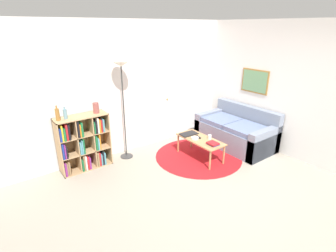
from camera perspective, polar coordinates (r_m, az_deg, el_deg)
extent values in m
plane|color=gray|center=(4.17, 14.06, -16.22)|extent=(14.00, 14.00, 0.00)
cube|color=silver|center=(5.44, -6.09, 8.40)|extent=(7.21, 0.05, 2.60)
cube|color=white|center=(5.65, -2.91, 5.78)|extent=(0.92, 0.02, 1.99)
sphere|color=tan|center=(5.82, -0.13, 5.86)|extent=(0.04, 0.04, 0.04)
cube|color=silver|center=(5.94, 19.03, 8.46)|extent=(0.05, 5.56, 2.60)
cube|color=olive|center=(5.94, 18.38, 9.24)|extent=(0.02, 0.65, 0.50)
cube|color=#669366|center=(5.93, 18.31, 9.23)|extent=(0.01, 0.59, 0.44)
cylinder|color=#B2191E|center=(5.37, 6.61, -6.54)|extent=(1.73, 1.73, 0.01)
cube|color=tan|center=(4.87, -22.73, -4.63)|extent=(0.02, 0.34, 1.01)
cube|color=tan|center=(5.11, -13.17, -2.27)|extent=(0.02, 0.34, 1.01)
cube|color=tan|center=(4.80, -18.48, 1.97)|extent=(0.91, 0.34, 0.02)
cube|color=tan|center=(5.19, -17.22, -8.43)|extent=(0.91, 0.34, 0.02)
cube|color=tan|center=(5.11, -18.44, -2.82)|extent=(0.91, 0.02, 1.01)
cube|color=tan|center=(4.93, -19.40, -3.82)|extent=(0.02, 0.32, 0.97)
cube|color=tan|center=(5.01, -16.28, -3.05)|extent=(0.02, 0.32, 0.97)
cube|color=tan|center=(5.04, -17.62, -5.11)|extent=(0.87, 0.32, 0.02)
cube|color=tan|center=(4.91, -18.03, -1.71)|extent=(0.87, 0.32, 0.02)
cube|color=#7F287A|center=(5.00, -21.64, -8.48)|extent=(0.03, 0.25, 0.24)
cube|color=olive|center=(5.01, -21.32, -8.40)|extent=(0.02, 0.26, 0.24)
cube|color=olive|center=(5.00, -20.92, -8.34)|extent=(0.03, 0.22, 0.25)
cube|color=#196B38|center=(5.05, -18.32, -7.90)|extent=(0.02, 0.20, 0.22)
cube|color=olive|center=(5.06, -18.08, -7.38)|extent=(0.03, 0.24, 0.28)
cube|color=silver|center=(5.05, -17.64, -7.46)|extent=(0.03, 0.19, 0.27)
cube|color=#B21E23|center=(5.08, -17.33, -7.34)|extent=(0.03, 0.23, 0.26)
cube|color=#7F287A|center=(5.11, -17.02, -7.29)|extent=(0.03, 0.27, 0.23)
cube|color=olive|center=(5.13, -15.29, -6.73)|extent=(0.03, 0.22, 0.27)
cube|color=#B21E23|center=(5.15, -14.97, -6.66)|extent=(0.03, 0.24, 0.26)
cube|color=teal|center=(5.18, -14.69, -6.69)|extent=(0.02, 0.27, 0.23)
cube|color=black|center=(5.15, -14.23, -6.62)|extent=(0.03, 0.19, 0.25)
cube|color=teal|center=(5.17, -13.91, -6.62)|extent=(0.03, 0.20, 0.23)
cube|color=navy|center=(4.83, -22.14, -4.94)|extent=(0.03, 0.21, 0.28)
cube|color=#7F287A|center=(4.84, -21.75, -4.96)|extent=(0.02, 0.21, 0.26)
cube|color=black|center=(4.86, -21.44, -5.05)|extent=(0.02, 0.22, 0.22)
cube|color=teal|center=(4.91, -18.76, -4.39)|extent=(0.03, 0.22, 0.22)
cube|color=teal|center=(4.91, -18.41, -4.17)|extent=(0.02, 0.20, 0.25)
cube|color=#196B38|center=(4.93, -18.23, -3.90)|extent=(0.02, 0.25, 0.27)
cube|color=#196B38|center=(4.99, -15.67, -3.31)|extent=(0.03, 0.23, 0.28)
cube|color=teal|center=(5.03, -15.35, -3.42)|extent=(0.03, 0.27, 0.22)
cube|color=orange|center=(5.00, -15.00, -3.08)|extent=(0.02, 0.22, 0.29)
cube|color=navy|center=(4.74, -22.72, -1.56)|extent=(0.03, 0.27, 0.23)
cube|color=gold|center=(4.73, -22.35, -1.25)|extent=(0.03, 0.24, 0.28)
cube|color=#196B38|center=(4.72, -21.85, -1.55)|extent=(0.03, 0.20, 0.22)
cube|color=#B21E23|center=(4.72, -21.43, -1.15)|extent=(0.03, 0.20, 0.27)
cube|color=black|center=(4.74, -21.06, -1.02)|extent=(0.03, 0.23, 0.27)
cube|color=black|center=(4.78, -19.27, -0.50)|extent=(0.03, 0.22, 0.29)
cube|color=orange|center=(4.79, -18.86, -0.78)|extent=(0.02, 0.21, 0.23)
cube|color=#196B38|center=(4.81, -18.59, -0.49)|extent=(0.03, 0.24, 0.26)
cube|color=#196B38|center=(4.86, -16.01, -0.21)|extent=(0.02, 0.20, 0.22)
cube|color=black|center=(4.89, -15.80, 0.07)|extent=(0.03, 0.25, 0.24)
cube|color=silver|center=(4.89, -15.40, 0.35)|extent=(0.03, 0.23, 0.28)
cube|color=orange|center=(4.89, -14.96, 0.18)|extent=(0.03, 0.20, 0.24)
cube|color=#B21E23|center=(4.91, -14.63, 0.22)|extent=(0.02, 0.21, 0.23)
cube|color=teal|center=(4.93, -14.36, 0.41)|extent=(0.03, 0.25, 0.24)
cylinder|color=#333333|center=(5.40, -8.98, -6.49)|extent=(0.25, 0.25, 0.01)
cylinder|color=#333333|center=(5.04, -9.57, 3.03)|extent=(0.02, 0.02, 1.79)
cone|color=white|center=(4.84, -10.23, 13.18)|extent=(0.33, 0.33, 0.10)
cube|color=gray|center=(5.93, 14.29, -1.96)|extent=(0.90, 1.64, 0.46)
cube|color=gray|center=(6.13, 16.66, 0.50)|extent=(0.16, 1.64, 0.84)
cube|color=gray|center=(5.51, 20.23, -3.65)|extent=(0.90, 0.16, 0.60)
cube|color=gray|center=(6.35, 9.25, 0.68)|extent=(0.90, 0.16, 0.60)
cube|color=slate|center=(5.58, 16.60, -0.56)|extent=(0.70, 0.64, 0.10)
cube|color=slate|center=(5.96, 11.62, 1.30)|extent=(0.70, 0.64, 0.10)
cube|color=#AD7F51|center=(5.17, 7.06, -2.89)|extent=(0.45, 1.00, 0.02)
cylinder|color=#AD7F51|center=(4.85, 9.14, -7.39)|extent=(0.04, 0.04, 0.39)
cylinder|color=#AD7F51|center=(5.45, 2.24, -3.75)|extent=(0.04, 0.04, 0.39)
cylinder|color=#AD7F51|center=(5.09, 12.05, -6.14)|extent=(0.04, 0.04, 0.39)
cylinder|color=#AD7F51|center=(5.67, 5.12, -2.82)|extent=(0.04, 0.04, 0.39)
cube|color=black|center=(5.35, 4.53, -1.70)|extent=(0.36, 0.23, 0.02)
cylinder|color=silver|center=(5.13, 5.87, -2.64)|extent=(0.15, 0.15, 0.04)
cube|color=navy|center=(4.95, 9.79, -3.88)|extent=(0.17, 0.19, 0.02)
cube|color=#B21E23|center=(4.93, 9.72, -3.71)|extent=(0.17, 0.19, 0.03)
cylinder|color=white|center=(5.16, 9.06, -2.38)|extent=(0.07, 0.07, 0.09)
cube|color=black|center=(5.21, 6.58, -2.39)|extent=(0.07, 0.15, 0.02)
cylinder|color=olive|center=(4.67, -22.93, 2.31)|extent=(0.07, 0.07, 0.20)
cylinder|color=olive|center=(4.64, -23.15, 3.80)|extent=(0.03, 0.03, 0.05)
cylinder|color=#6B93A3|center=(4.71, -21.48, 2.44)|extent=(0.07, 0.07, 0.17)
cylinder|color=#6B93A3|center=(4.68, -21.65, 3.68)|extent=(0.03, 0.03, 0.04)
cylinder|color=#934C47|center=(4.85, -15.42, 3.84)|extent=(0.11, 0.11, 0.19)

